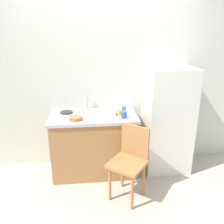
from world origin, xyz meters
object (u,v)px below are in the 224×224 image
(dish_tray, at_px, (105,112))
(terracotta_bowl, at_px, (75,118))
(cup_yellow, at_px, (119,112))
(cup_blue, at_px, (124,115))
(refrigerator, at_px, (167,120))
(chair, at_px, (130,159))
(hotplate, at_px, (66,112))
(cup_teal, at_px, (124,109))

(dish_tray, relative_size, terracotta_bowl, 1.63)
(cup_yellow, bearing_deg, cup_blue, -68.42)
(terracotta_bowl, bearing_deg, cup_yellow, 12.42)
(refrigerator, distance_m, cup_yellow, 0.72)
(cup_blue, bearing_deg, cup_yellow, 111.58)
(chair, relative_size, cup_yellow, 12.56)
(dish_tray, height_order, hotplate, dish_tray)
(hotplate, bearing_deg, dish_tray, -10.76)
(cup_blue, height_order, cup_yellow, cup_blue)
(hotplate, bearing_deg, terracotta_bowl, -64.09)
(terracotta_bowl, bearing_deg, refrigerator, 8.03)
(dish_tray, bearing_deg, terracotta_bowl, -155.21)
(cup_blue, bearing_deg, cup_teal, 81.83)
(dish_tray, relative_size, cup_blue, 3.13)
(cup_teal, relative_size, cup_yellow, 1.31)
(chair, relative_size, cup_teal, 9.61)
(refrigerator, xyz_separation_m, hotplate, (-1.41, 0.10, 0.13))
(chair, bearing_deg, dish_tray, 150.79)
(cup_yellow, bearing_deg, terracotta_bowl, -167.58)
(dish_tray, distance_m, cup_teal, 0.27)
(dish_tray, height_order, cup_blue, cup_blue)
(refrigerator, relative_size, cup_blue, 16.73)
(chair, bearing_deg, cup_blue, 130.25)
(terracotta_bowl, relative_size, cup_teal, 1.85)
(refrigerator, height_order, cup_blue, refrigerator)
(hotplate, distance_m, cup_blue, 0.81)
(refrigerator, height_order, chair, refrigerator)
(terracotta_bowl, distance_m, cup_yellow, 0.59)
(dish_tray, distance_m, hotplate, 0.54)
(cup_blue, distance_m, cup_teal, 0.22)
(chair, relative_size, cup_blue, 9.96)
(terracotta_bowl, bearing_deg, dish_tray, 24.79)
(refrigerator, bearing_deg, terracotta_bowl, -171.97)
(dish_tray, xyz_separation_m, cup_yellow, (0.19, -0.05, 0.01))
(hotplate, xyz_separation_m, cup_yellow, (0.72, -0.15, 0.03))
(chair, distance_m, cup_yellow, 0.68)
(cup_yellow, bearing_deg, dish_tray, 163.68)
(hotplate, distance_m, cup_teal, 0.80)
(chair, height_order, dish_tray, dish_tray)
(cup_blue, bearing_deg, refrigerator, 15.08)
(terracotta_bowl, bearing_deg, chair, -32.72)
(chair, height_order, cup_teal, cup_teal)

